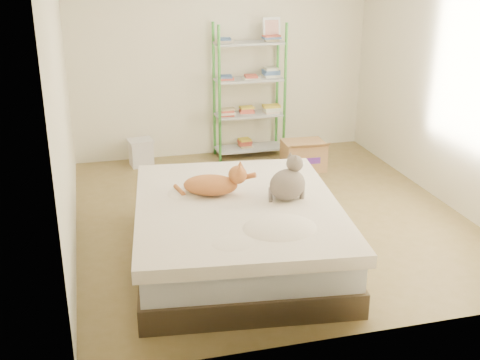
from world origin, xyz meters
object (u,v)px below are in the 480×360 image
object	(u,v)px
bed	(237,232)
shelf_unit	(250,91)
orange_cat	(210,183)
cardboard_box	(304,155)
white_bin	(141,152)
grey_cat	(288,178)

from	to	relation	value
bed	shelf_unit	distance (m)	2.91
orange_cat	bed	bearing A→B (deg)	-35.90
bed	cardboard_box	size ratio (longest dim) A/B	4.49
white_bin	grey_cat	bearing A→B (deg)	-69.93
shelf_unit	cardboard_box	bearing A→B (deg)	-53.19
grey_cat	shelf_unit	size ratio (longest dim) A/B	0.22
shelf_unit	cardboard_box	size ratio (longest dim) A/B	3.42
orange_cat	cardboard_box	xyz separation A→B (m)	(1.53, 1.82, -0.47)
white_bin	orange_cat	bearing A→B (deg)	-81.15
bed	cardboard_box	xyz separation A→B (m)	(1.35, 2.05, -0.09)
shelf_unit	white_bin	bearing A→B (deg)	-177.75
orange_cat	shelf_unit	size ratio (longest dim) A/B	0.32
shelf_unit	grey_cat	bearing A→B (deg)	-98.71
orange_cat	grey_cat	size ratio (longest dim) A/B	1.42
grey_cat	cardboard_box	bearing A→B (deg)	-37.47
white_bin	shelf_unit	bearing A→B (deg)	2.25
orange_cat	cardboard_box	bearing A→B (deg)	66.14
bed	white_bin	world-z (taller)	bed
bed	white_bin	bearing A→B (deg)	108.60
grey_cat	white_bin	size ratio (longest dim) A/B	1.15
cardboard_box	grey_cat	bearing A→B (deg)	-111.30
bed	grey_cat	world-z (taller)	grey_cat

